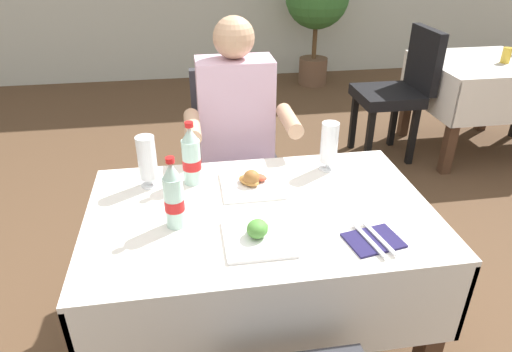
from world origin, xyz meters
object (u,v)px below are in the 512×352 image
at_px(cola_bottle_secondary, 191,157).
at_px(background_chair_left, 400,87).
at_px(beer_glass_middle, 147,160).
at_px(napkin_cutlery_set, 373,240).
at_px(beer_glass_left, 329,146).
at_px(plate_near_camera, 258,234).
at_px(seated_diner_far, 237,135).
at_px(cola_bottle_primary, 174,197).
at_px(main_dining_table, 260,247).
at_px(background_table_tumbler, 506,55).
at_px(potted_plant_corner, 317,3).
at_px(chair_far_diner_seat, 235,155).
at_px(background_dining_table, 478,85).
at_px(plate_far_diner, 252,182).

xyz_separation_m(cola_bottle_secondary, background_chair_left, (1.56, 1.48, -0.28)).
xyz_separation_m(beer_glass_middle, napkin_cutlery_set, (0.72, -0.48, -0.11)).
xyz_separation_m(beer_glass_middle, cola_bottle_secondary, (0.17, 0.00, -0.00)).
relative_size(beer_glass_left, background_chair_left, 0.21).
relative_size(plate_near_camera, background_chair_left, 0.23).
xyz_separation_m(seated_diner_far, cola_bottle_primary, (-0.30, -0.73, 0.12)).
bearing_deg(main_dining_table, background_table_tumbler, 38.25).
bearing_deg(potted_plant_corner, background_chair_left, -86.17).
relative_size(seated_diner_far, plate_near_camera, 5.69).
height_order(beer_glass_left, potted_plant_corner, potted_plant_corner).
relative_size(plate_near_camera, background_table_tumbler, 2.01).
distance_m(chair_far_diner_seat, background_dining_table, 2.18).
xyz_separation_m(beer_glass_left, napkin_cutlery_set, (0.00, -0.50, -0.10)).
bearing_deg(background_chair_left, potted_plant_corner, 93.83).
height_order(main_dining_table, background_chair_left, background_chair_left).
bearing_deg(chair_far_diner_seat, plate_far_diner, -90.62).
bearing_deg(plate_far_diner, main_dining_table, -87.69).
bearing_deg(cola_bottle_primary, main_dining_table, 9.96).
relative_size(main_dining_table, cola_bottle_primary, 4.81).
distance_m(chair_far_diner_seat, plate_near_camera, 0.97).
bearing_deg(beer_glass_left, plate_far_diner, -164.43).
bearing_deg(chair_far_diner_seat, background_table_tumbler, 22.46).
relative_size(beer_glass_middle, background_chair_left, 0.21).
height_order(plate_near_camera, plate_far_diner, plate_far_diner).
distance_m(plate_near_camera, background_dining_table, 2.77).
distance_m(beer_glass_left, cola_bottle_secondary, 0.55).
xyz_separation_m(chair_far_diner_seat, potted_plant_corner, (1.21, 2.81, 0.32)).
height_order(plate_near_camera, potted_plant_corner, potted_plant_corner).
height_order(background_chair_left, potted_plant_corner, potted_plant_corner).
bearing_deg(beer_glass_left, background_chair_left, 55.29).
bearing_deg(background_dining_table, potted_plant_corner, 112.09).
bearing_deg(beer_glass_middle, chair_far_diner_seat, 54.39).
height_order(cola_bottle_secondary, background_dining_table, cola_bottle_secondary).
bearing_deg(seated_diner_far, plate_near_camera, -92.45).
bearing_deg(chair_far_diner_seat, potted_plant_corner, 66.71).
bearing_deg(cola_bottle_primary, chair_far_diner_seat, 70.46).
xyz_separation_m(chair_far_diner_seat, beer_glass_left, (0.32, -0.53, 0.27)).
xyz_separation_m(chair_far_diner_seat, cola_bottle_secondary, (-0.23, -0.55, 0.28)).
bearing_deg(chair_far_diner_seat, background_dining_table, 25.36).
height_order(napkin_cutlery_set, background_dining_table, napkin_cutlery_set).
xyz_separation_m(napkin_cutlery_set, background_chair_left, (1.01, 1.96, -0.17)).
bearing_deg(background_chair_left, main_dining_table, -127.87).
xyz_separation_m(plate_far_diner, napkin_cutlery_set, (0.33, -0.41, -0.01)).
bearing_deg(background_chair_left, napkin_cutlery_set, -117.24).
bearing_deg(potted_plant_corner, main_dining_table, -108.61).
height_order(plate_near_camera, napkin_cutlery_set, plate_near_camera).
height_order(beer_glass_left, cola_bottle_primary, cola_bottle_primary).
xyz_separation_m(background_chair_left, background_table_tumbler, (0.75, -0.07, 0.22)).
height_order(seated_diner_far, plate_far_diner, seated_diner_far).
xyz_separation_m(chair_far_diner_seat, background_table_tumbler, (2.09, 0.86, 0.22)).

